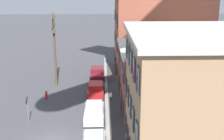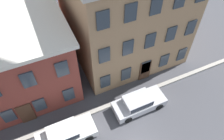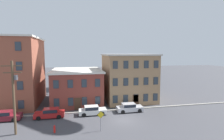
% 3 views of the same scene
% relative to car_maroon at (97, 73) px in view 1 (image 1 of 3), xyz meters
% --- Properties ---
extents(kerb_strip, '(56.00, 0.36, 0.16)m').
position_rel_car_maroon_xyz_m(kerb_strip, '(17.27, 1.17, -0.67)').
color(kerb_strip, '#9E998E').
rests_on(kerb_strip, ground_plane).
extents(apartment_corner, '(12.14, 12.43, 12.85)m').
position_rel_car_maroon_xyz_m(apartment_corner, '(-2.33, 8.63, 5.69)').
color(apartment_corner, brown).
rests_on(apartment_corner, ground_plane).
extents(apartment_midblock, '(9.83, 12.26, 6.55)m').
position_rel_car_maroon_xyz_m(apartment_midblock, '(10.58, 8.54, 2.54)').
color(apartment_midblock, brown).
rests_on(apartment_midblock, ground_plane).
extents(apartment_far, '(10.28, 10.13, 9.69)m').
position_rel_car_maroon_xyz_m(apartment_far, '(21.19, 7.47, 4.11)').
color(apartment_far, '#9E7A56').
rests_on(apartment_far, ground_plane).
extents(car_maroon, '(4.40, 1.92, 1.43)m').
position_rel_car_maroon_xyz_m(car_maroon, '(0.00, 0.00, 0.00)').
color(car_maroon, maroon).
rests_on(car_maroon, ground_plane).
extents(car_red, '(4.40, 1.92, 1.43)m').
position_rel_car_maroon_xyz_m(car_red, '(6.36, -0.07, 0.00)').
color(car_red, '#B21E1E').
rests_on(car_red, ground_plane).
extents(car_white, '(4.40, 1.92, 1.43)m').
position_rel_car_maroon_xyz_m(car_white, '(12.85, -0.09, 0.00)').
color(car_white, silver).
rests_on(car_white, ground_plane).
extents(caution_sign, '(0.95, 0.08, 2.62)m').
position_rel_car_maroon_xyz_m(caution_sign, '(13.36, -6.25, 1.00)').
color(caution_sign, slate).
rests_on(caution_sign, ground_plane).
extents(utility_pole, '(2.40, 0.44, 9.02)m').
position_rel_car_maroon_xyz_m(utility_pole, '(3.08, -5.07, 4.32)').
color(utility_pole, brown).
rests_on(utility_pole, ground_plane).
extents(fire_hydrant, '(0.24, 0.34, 0.96)m').
position_rel_car_maroon_xyz_m(fire_hydrant, '(7.63, -5.54, -0.27)').
color(fire_hydrant, red).
rests_on(fire_hydrant, ground_plane).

